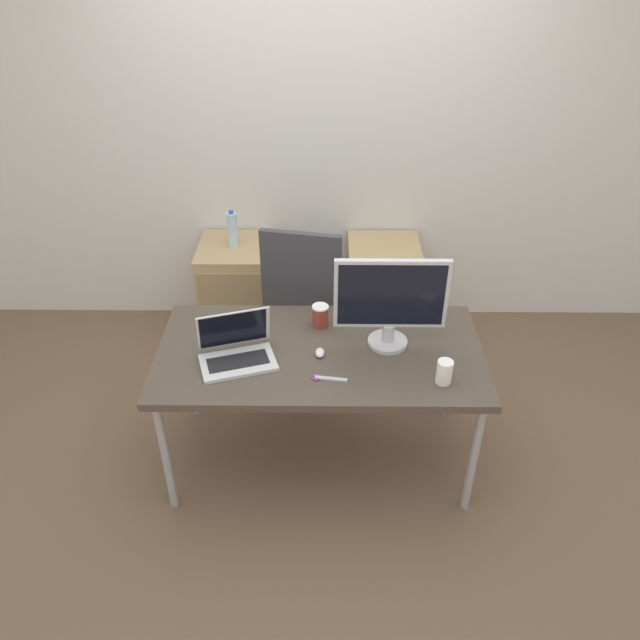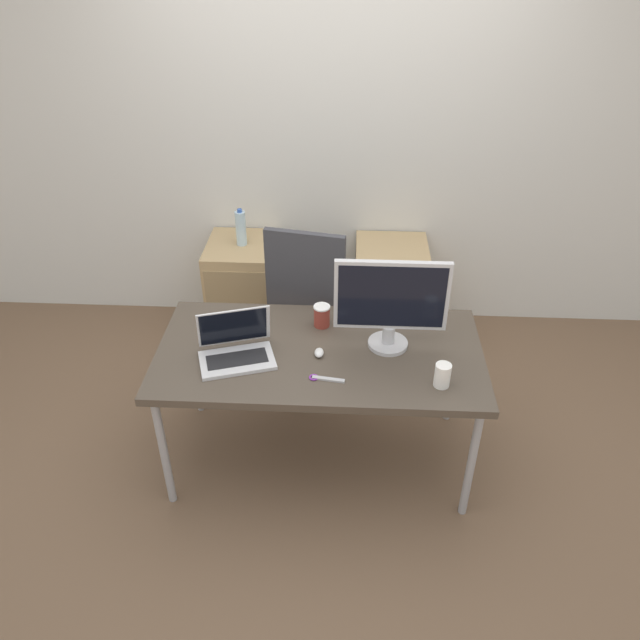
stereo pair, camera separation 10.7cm
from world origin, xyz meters
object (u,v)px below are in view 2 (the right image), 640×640
object	(u,v)px
cabinet_right	(389,292)
coffee_cup_white	(442,375)
office_chair	(314,320)
water_bottle	(241,228)
coffee_cup_brown	(322,316)
cabinet_left	(246,289)
monitor	(391,303)
laptop_center	(236,349)
mouse	(320,353)

from	to	relation	value
cabinet_right	coffee_cup_white	world-z (taller)	coffee_cup_white
office_chair	coffee_cup_white	bearing A→B (deg)	-56.31
water_bottle	coffee_cup_brown	bearing A→B (deg)	-59.79
cabinet_left	coffee_cup_white	world-z (taller)	coffee_cup_white
cabinet_left	coffee_cup_brown	size ratio (longest dim) A/B	5.77
monitor	coffee_cup_brown	xyz separation A→B (m)	(-0.33, 0.15, -0.19)
laptop_center	coffee_cup_brown	distance (m)	0.48
office_chair	monitor	world-z (taller)	monitor
laptop_center	coffee_cup_brown	xyz separation A→B (m)	(0.39, 0.29, 0.01)
cabinet_left	coffee_cup_brown	xyz separation A→B (m)	(0.57, -0.97, 0.44)
office_chair	water_bottle	xyz separation A→B (m)	(-0.49, 0.47, 0.37)
mouse	coffee_cup_brown	bearing A→B (deg)	91.16
water_bottle	laptop_center	world-z (taller)	laptop_center
cabinet_right	monitor	bearing A→B (deg)	-93.90
office_chair	water_bottle	size ratio (longest dim) A/B	4.41
water_bottle	mouse	xyz separation A→B (m)	(0.57, -1.22, -0.05)
mouse	coffee_cup_brown	xyz separation A→B (m)	(-0.01, 0.25, 0.04)
mouse	coffee_cup_brown	size ratio (longest dim) A/B	0.58
cabinet_left	laptop_center	bearing A→B (deg)	-82.04
cabinet_left	water_bottle	world-z (taller)	water_bottle
monitor	water_bottle	bearing A→B (deg)	128.55
water_bottle	cabinet_right	bearing A→B (deg)	-0.13
water_bottle	laptop_center	bearing A→B (deg)	-82.05
cabinet_right	monitor	distance (m)	1.29
office_chair	coffee_cup_white	xyz separation A→B (m)	(0.63, -0.95, 0.36)
cabinet_right	monitor	world-z (taller)	monitor
cabinet_left	mouse	distance (m)	1.41
cabinet_right	cabinet_left	bearing A→B (deg)	180.00
cabinet_right	water_bottle	size ratio (longest dim) A/B	2.72
cabinet_right	mouse	size ratio (longest dim) A/B	9.91
cabinet_right	water_bottle	bearing A→B (deg)	179.87
monitor	coffee_cup_brown	world-z (taller)	monitor
water_bottle	monitor	world-z (taller)	monitor
mouse	coffee_cup_white	bearing A→B (deg)	-19.00
office_chair	monitor	bearing A→B (deg)	-58.43
mouse	laptop_center	bearing A→B (deg)	-175.41
monitor	mouse	bearing A→B (deg)	-163.08
laptop_center	mouse	xyz separation A→B (m)	(0.39, 0.03, -0.03)
office_chair	coffee_cup_brown	bearing A→B (deg)	-81.86
monitor	coffee_cup_brown	size ratio (longest dim) A/B	4.60
mouse	coffee_cup_white	distance (m)	0.59
cabinet_left	coffee_cup_brown	world-z (taller)	coffee_cup_brown
office_chair	cabinet_right	xyz separation A→B (m)	(0.48, 0.47, -0.08)
cabinet_left	mouse	xyz separation A→B (m)	(0.57, -1.22, 0.40)
laptop_center	cabinet_right	bearing A→B (deg)	57.54
coffee_cup_white	cabinet_left	bearing A→B (deg)	128.51
coffee_cup_white	mouse	bearing A→B (deg)	161.00
cabinet_left	coffee_cup_white	bearing A→B (deg)	-51.49
mouse	cabinet_right	bearing A→B (deg)	71.76
cabinet_left	mouse	size ratio (longest dim) A/B	9.91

